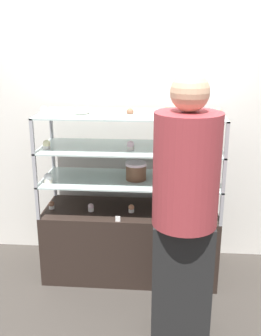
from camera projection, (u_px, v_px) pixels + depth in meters
ground_plane at (130, 272)px, 3.33m from camera, size 20.00×20.00×0.00m
back_wall at (134, 111)px, 3.32m from camera, size 8.00×0.05×2.60m
display_base at (130, 241)px, 3.25m from camera, size 1.39×0.52×0.58m
display_riser_lower at (130, 181)px, 3.09m from camera, size 1.39×0.52×0.26m
display_riser_middle at (130, 149)px, 3.01m from camera, size 1.39×0.52×0.26m
display_riser_upper at (130, 116)px, 2.93m from camera, size 1.39×0.52×0.26m
layer_cake_centerpiece at (136, 171)px, 3.05m from camera, size 0.16×0.16×0.14m
sheet_cake_frosted at (178, 110)px, 2.89m from camera, size 0.19×0.16×0.07m
cupcake_0 at (51, 205)px, 3.16m from camera, size 0.05×0.05×0.06m
cupcake_1 at (91, 207)px, 3.11m from camera, size 0.05×0.05×0.06m
cupcake_2 at (131, 208)px, 3.09m from camera, size 0.05×0.05×0.06m
cupcake_3 at (172, 210)px, 3.06m from camera, size 0.05×0.05×0.06m
cupcake_4 at (213, 211)px, 3.04m from camera, size 0.05×0.05×0.06m
price_tag_0 at (118, 219)px, 2.93m from camera, size 0.04×0.00×0.04m
cupcake_5 at (48, 178)px, 2.98m from camera, size 0.07×0.07×0.08m
cupcake_6 at (212, 180)px, 2.95m from camera, size 0.07×0.07×0.08m
price_tag_1 at (186, 188)px, 2.82m from camera, size 0.04×0.00×0.04m
cupcake_7 at (47, 145)px, 2.95m from camera, size 0.06×0.06×0.07m
cupcake_8 at (130, 145)px, 2.92m from camera, size 0.06×0.06×0.07m
cupcake_9 at (217, 148)px, 2.84m from camera, size 0.06×0.06×0.07m
price_tag_2 at (188, 154)px, 2.74m from camera, size 0.04×0.00×0.04m
cupcake_10 at (44, 111)px, 2.86m from camera, size 0.05×0.05×0.06m
cupcake_11 at (130, 113)px, 2.78m from camera, size 0.05×0.05×0.06m
cupcake_12 at (218, 113)px, 2.80m from camera, size 0.05×0.05×0.06m
price_tag_3 at (105, 116)px, 2.70m from camera, size 0.04×0.00×0.04m
donut_glazed at (82, 111)px, 2.93m from camera, size 0.13×0.13×0.04m
customer_figure at (185, 205)px, 2.38m from camera, size 0.40×0.40×1.70m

